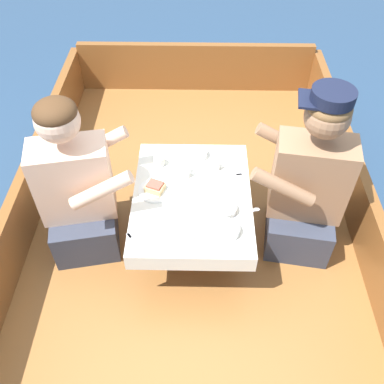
# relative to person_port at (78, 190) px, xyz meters

# --- Properties ---
(ground_plane) EXTENTS (60.00, 60.00, 0.00)m
(ground_plane) POSITION_rel_person_port_xyz_m (0.63, 0.14, -0.69)
(ground_plane) COLOR navy
(boat_deck) EXTENTS (2.08, 3.11, 0.29)m
(boat_deck) POSITION_rel_person_port_xyz_m (0.63, 0.14, -0.55)
(boat_deck) COLOR brown
(boat_deck) RESTS_ON ground_plane
(gunwale_port) EXTENTS (0.06, 3.11, 0.36)m
(gunwale_port) POSITION_rel_person_port_xyz_m (-0.38, 0.14, -0.23)
(gunwale_port) COLOR brown
(gunwale_port) RESTS_ON boat_deck
(gunwale_starboard) EXTENTS (0.06, 3.11, 0.36)m
(gunwale_starboard) POSITION_rel_person_port_xyz_m (1.63, 0.14, -0.23)
(gunwale_starboard) COLOR brown
(gunwale_starboard) RESTS_ON boat_deck
(bow_coaming) EXTENTS (1.96, 0.06, 0.41)m
(bow_coaming) POSITION_rel_person_port_xyz_m (0.63, 1.67, -0.20)
(bow_coaming) COLOR brown
(bow_coaming) RESTS_ON boat_deck
(cockpit_table) EXTENTS (0.65, 0.86, 0.37)m
(cockpit_table) POSITION_rel_person_port_xyz_m (0.63, 0.01, -0.07)
(cockpit_table) COLOR #B2B2B7
(cockpit_table) RESTS_ON boat_deck
(person_port) EXTENTS (0.58, 0.52, 0.99)m
(person_port) POSITION_rel_person_port_xyz_m (0.00, 0.00, 0.00)
(person_port) COLOR #333847
(person_port) RESTS_ON boat_deck
(person_starboard) EXTENTS (0.56, 0.51, 1.04)m
(person_starboard) POSITION_rel_person_port_xyz_m (1.25, 0.03, 0.02)
(person_starboard) COLOR #333847
(person_starboard) RESTS_ON boat_deck
(plate_sandwich) EXTENTS (0.19, 0.19, 0.01)m
(plate_sandwich) POSITION_rel_person_port_xyz_m (0.42, 0.04, -0.03)
(plate_sandwich) COLOR white
(plate_sandwich) RESTS_ON cockpit_table
(plate_bread) EXTENTS (0.21, 0.21, 0.01)m
(plate_bread) POSITION_rel_person_port_xyz_m (0.54, -0.27, -0.03)
(plate_bread) COLOR white
(plate_bread) RESTS_ON cockpit_table
(sandwich) EXTENTS (0.12, 0.11, 0.05)m
(sandwich) POSITION_rel_person_port_xyz_m (0.42, 0.04, -0.00)
(sandwich) COLOR tan
(sandwich) RESTS_ON plate_sandwich
(bowl_port_near) EXTENTS (0.13, 0.13, 0.04)m
(bowl_port_near) POSITION_rel_person_port_xyz_m (0.81, -0.25, -0.01)
(bowl_port_near) COLOR white
(bowl_port_near) RESTS_ON cockpit_table
(bowl_starboard_near) EXTENTS (0.11, 0.11, 0.04)m
(bowl_starboard_near) POSITION_rel_person_port_xyz_m (0.66, 0.34, -0.01)
(bowl_starboard_near) COLOR white
(bowl_starboard_near) RESTS_ON cockpit_table
(bowl_center_far) EXTENTS (0.14, 0.14, 0.04)m
(bowl_center_far) POSITION_rel_person_port_xyz_m (0.80, -0.11, -0.01)
(bowl_center_far) COLOR white
(bowl_center_far) RESTS_ON cockpit_table
(coffee_cup_port) EXTENTS (0.09, 0.06, 0.05)m
(coffee_cup_port) POSITION_rel_person_port_xyz_m (0.76, 0.23, -0.01)
(coffee_cup_port) COLOR white
(coffee_cup_port) RESTS_ON cockpit_table
(coffee_cup_starboard) EXTENTS (0.09, 0.07, 0.07)m
(coffee_cup_starboard) POSITION_rel_person_port_xyz_m (0.58, 0.16, -0.00)
(coffee_cup_starboard) COLOR white
(coffee_cup_starboard) RESTS_ON cockpit_table
(tin_can) EXTENTS (0.07, 0.07, 0.05)m
(tin_can) POSITION_rel_person_port_xyz_m (0.43, 0.26, -0.01)
(tin_can) COLOR silver
(tin_can) RESTS_ON cockpit_table
(utensil_knife_starboard) EXTENTS (0.05, 0.17, 0.00)m
(utensil_knife_starboard) POSITION_rel_person_port_xyz_m (0.63, 0.08, -0.03)
(utensil_knife_starboard) COLOR silver
(utensil_knife_starboard) RESTS_ON cockpit_table
(utensil_knife_port) EXTENTS (0.03, 0.17, 0.00)m
(utensil_knife_port) POSITION_rel_person_port_xyz_m (0.67, 0.16, -0.03)
(utensil_knife_port) COLOR silver
(utensil_knife_port) RESTS_ON cockpit_table
(utensil_spoon_starboard) EXTENTS (0.16, 0.09, 0.01)m
(utensil_spoon_starboard) POSITION_rel_person_port_xyz_m (0.94, -0.11, -0.03)
(utensil_spoon_starboard) COLOR silver
(utensil_spoon_starboard) RESTS_ON cockpit_table
(utensil_spoon_center) EXTENTS (0.06, 0.17, 0.01)m
(utensil_spoon_center) POSITION_rel_person_port_xyz_m (0.53, -0.10, -0.03)
(utensil_spoon_center) COLOR silver
(utensil_spoon_center) RESTS_ON cockpit_table
(utensil_fork_starboard) EXTENTS (0.17, 0.04, 0.00)m
(utensil_fork_starboard) POSITION_rel_person_port_xyz_m (0.85, 0.17, -0.03)
(utensil_fork_starboard) COLOR silver
(utensil_fork_starboard) RESTS_ON cockpit_table
(utensil_fork_port) EXTENTS (0.11, 0.15, 0.00)m
(utensil_fork_port) POSITION_rel_person_port_xyz_m (0.34, -0.32, -0.03)
(utensil_fork_port) COLOR silver
(utensil_fork_port) RESTS_ON cockpit_table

